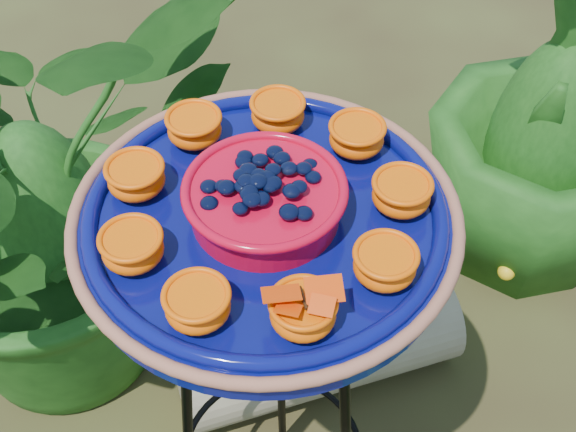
# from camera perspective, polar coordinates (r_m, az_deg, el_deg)

# --- Properties ---
(tripod_stand) EXTENTS (0.39, 0.39, 0.91)m
(tripod_stand) POSITION_cam_1_polar(r_m,az_deg,el_deg) (1.30, -1.24, -11.99)
(tripod_stand) COLOR black
(tripod_stand) RESTS_ON ground
(feeder_dish) EXTENTS (0.55, 0.55, 0.11)m
(feeder_dish) POSITION_cam_1_polar(r_m,az_deg,el_deg) (0.98, -1.61, -0.01)
(feeder_dish) COLOR #070C5B
(feeder_dish) RESTS_ON tripod_stand
(driftwood_log) EXTENTS (0.68, 0.34, 0.22)m
(driftwood_log) POSITION_cam_1_polar(r_m,az_deg,el_deg) (1.87, 2.08, -9.43)
(driftwood_log) COLOR gray
(driftwood_log) RESTS_ON ground
(shrub_back_left) EXTENTS (1.19, 1.18, 1.00)m
(shrub_back_left) POSITION_cam_1_polar(r_m,az_deg,el_deg) (1.73, -17.50, 1.85)
(shrub_back_left) COLOR #184512
(shrub_back_left) RESTS_ON ground
(shrub_back_right) EXTENTS (0.81, 0.81, 1.04)m
(shrub_back_right) POSITION_cam_1_polar(r_m,az_deg,el_deg) (1.95, 18.93, 8.36)
(shrub_back_right) COLOR #184512
(shrub_back_right) RESTS_ON ground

